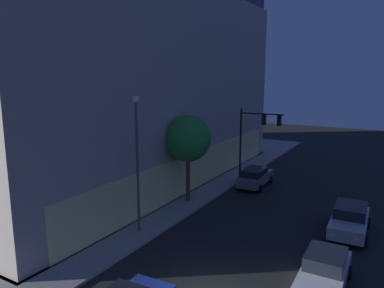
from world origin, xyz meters
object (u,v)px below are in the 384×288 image
object	(u,v)px
street_lamp_sidewalk	(137,148)
car_silver	(350,219)
car_white	(324,271)
car_grey	(255,177)
modern_building	(72,72)
traffic_light_far_corner	(256,130)
sidewalk_tree	(188,139)

from	to	relation	value
street_lamp_sidewalk	car_silver	size ratio (longest dim) A/B	1.73
car_white	car_grey	distance (m)	15.44
modern_building	car_grey	world-z (taller)	modern_building
traffic_light_far_corner	street_lamp_sidewalk	distance (m)	14.40
car_white	traffic_light_far_corner	bearing A→B (deg)	30.71
car_white	car_silver	distance (m)	6.89
traffic_light_far_corner	sidewalk_tree	bearing A→B (deg)	162.94
modern_building	car_white	size ratio (longest dim) A/B	7.07
traffic_light_far_corner	street_lamp_sidewalk	world-z (taller)	street_lamp_sidewalk
car_white	car_grey	bearing A→B (deg)	31.59
street_lamp_sidewalk	car_white	distance (m)	11.75
car_white	car_grey	xyz separation A→B (m)	(13.16, 8.09, 0.06)
street_lamp_sidewalk	car_grey	size ratio (longest dim) A/B	1.71
street_lamp_sidewalk	sidewalk_tree	world-z (taller)	street_lamp_sidewalk
modern_building	car_white	world-z (taller)	modern_building
traffic_light_far_corner	sidewalk_tree	distance (m)	8.26
street_lamp_sidewalk	car_white	world-z (taller)	street_lamp_sidewalk
street_lamp_sidewalk	car_grey	bearing A→B (deg)	-12.15
sidewalk_tree	modern_building	bearing A→B (deg)	78.20
car_white	car_grey	size ratio (longest dim) A/B	1.00
modern_building	traffic_light_far_corner	bearing A→B (deg)	-75.13
car_grey	sidewalk_tree	bearing A→B (deg)	154.85
modern_building	traffic_light_far_corner	distance (m)	19.05
sidewalk_tree	car_grey	xyz separation A→B (m)	(6.43, -3.02, -4.06)
modern_building	car_grey	distance (m)	20.68
modern_building	street_lamp_sidewalk	distance (m)	18.82
car_white	street_lamp_sidewalk	bearing A→B (deg)	87.89
traffic_light_far_corner	car_white	xyz separation A→B (m)	(-14.62, -8.69, -3.93)
traffic_light_far_corner	car_silver	size ratio (longest dim) A/B	1.36
car_white	modern_building	bearing A→B (deg)	69.41
sidewalk_tree	car_silver	size ratio (longest dim) A/B	1.37
traffic_light_far_corner	car_grey	world-z (taller)	traffic_light_far_corner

